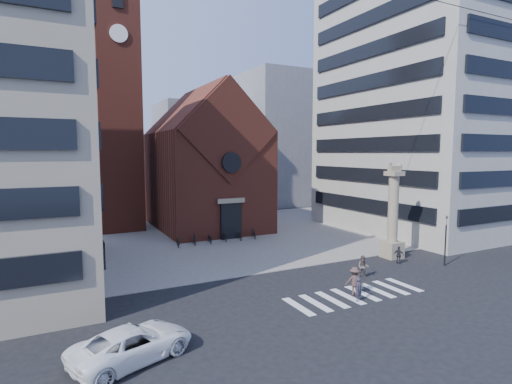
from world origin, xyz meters
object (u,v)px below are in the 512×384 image
(pedestrian_0, at_px, (359,289))
(pedestrian_1, at_px, (363,267))
(white_car, at_px, (133,344))
(scooter_0, at_px, (178,242))
(pedestrian_2, at_px, (399,255))
(traffic_light, at_px, (446,239))
(lion_column, at_px, (393,220))

(pedestrian_0, xyz_separation_m, pedestrian_1, (3.51, 3.54, 0.10))
(white_car, distance_m, scooter_0, 22.39)
(scooter_0, bearing_deg, white_car, -100.53)
(white_car, bearing_deg, pedestrian_1, -96.22)
(pedestrian_2, bearing_deg, pedestrian_1, 81.81)
(pedestrian_2, bearing_deg, pedestrian_0, 95.07)
(pedestrian_0, bearing_deg, pedestrian_1, 26.61)
(traffic_light, relative_size, pedestrian_1, 2.46)
(pedestrian_1, bearing_deg, white_car, -111.93)
(white_car, relative_size, pedestrian_2, 3.76)
(scooter_0, bearing_deg, traffic_light, -32.18)
(lion_column, bearing_deg, pedestrian_0, -145.12)
(lion_column, xyz_separation_m, traffic_light, (1.99, -4.00, -1.17))
(lion_column, height_order, pedestrian_2, lion_column)
(traffic_light, height_order, white_car, traffic_light)
(pedestrian_0, bearing_deg, lion_column, 16.30)
(white_car, height_order, pedestrian_1, pedestrian_1)
(lion_column, relative_size, pedestrian_0, 5.61)
(traffic_light, bearing_deg, pedestrian_2, 143.63)
(scooter_0, bearing_deg, pedestrian_0, -61.84)
(pedestrian_1, bearing_deg, scooter_0, 174.76)
(white_car, height_order, scooter_0, white_car)
(pedestrian_1, height_order, pedestrian_2, pedestrian_1)
(lion_column, xyz_separation_m, pedestrian_2, (-1.01, -1.79, -2.70))
(white_car, xyz_separation_m, pedestrian_2, (23.35, 6.20, -0.03))
(traffic_light, xyz_separation_m, scooter_0, (-18.28, 16.90, -1.73))
(traffic_light, distance_m, scooter_0, 24.96)
(pedestrian_1, bearing_deg, traffic_light, 49.92)
(lion_column, distance_m, pedestrian_1, 7.78)
(pedestrian_0, relative_size, pedestrian_1, 0.88)
(pedestrian_1, height_order, scooter_0, pedestrian_1)
(pedestrian_0, bearing_deg, white_car, 165.48)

